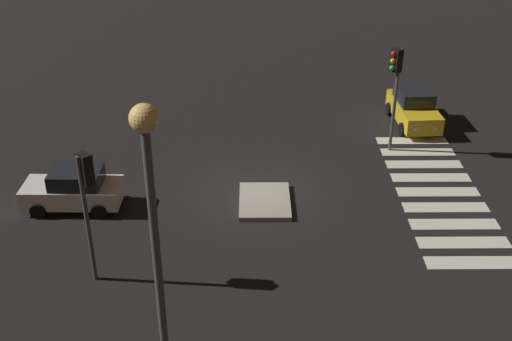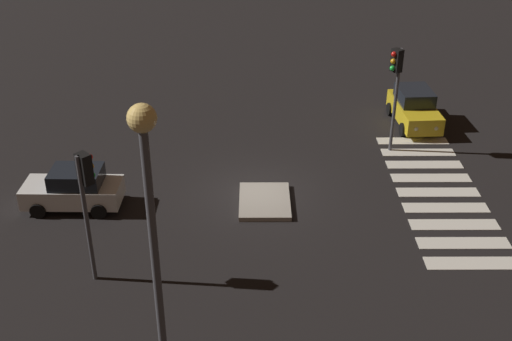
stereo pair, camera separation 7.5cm
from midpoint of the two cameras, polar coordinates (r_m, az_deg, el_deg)
name	(u,v)px [view 1 (the left image)]	position (r m, az deg, el deg)	size (l,w,h in m)	color
ground_plane	(256,193)	(25.03, -0.09, -2.01)	(80.00, 80.00, 0.00)	black
traffic_island	(265,201)	(24.31, 0.70, -2.77)	(2.58, 1.94, 0.18)	gray
car_yellow	(414,108)	(31.40, 13.86, 5.49)	(4.04, 2.05, 1.72)	gold
car_white	(74,189)	(24.69, -16.09, -1.61)	(1.78, 3.70, 1.59)	silver
traffic_light_east	(395,75)	(27.43, 12.29, 8.33)	(0.54, 0.53, 4.67)	#47474C
traffic_light_west	(86,187)	(19.47, -15.04, -1.41)	(0.54, 0.54, 4.39)	#47474C
street_lamp	(154,231)	(12.90, -9.26, -5.35)	(0.56, 0.56, 8.36)	#47474C
crosswalk_near	(438,192)	(26.06, 15.88, -1.86)	(9.90, 3.20, 0.02)	silver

